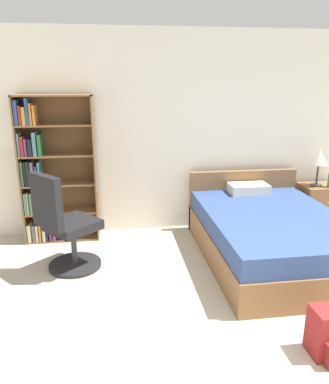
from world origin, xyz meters
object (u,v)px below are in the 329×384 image
bed (269,234)px  nightstand (318,206)px  office_chair (65,228)px  table_lamp (319,158)px  bookshelf (49,172)px

bed → nightstand: bearing=37.7°
office_chair → table_lamp: size_ratio=2.23×
nightstand → office_chair: bearing=-166.6°
bed → table_lamp: bearing=39.3°
bookshelf → bed: size_ratio=0.87×
bookshelf → office_chair: size_ratio=1.66×
bed → office_chair: size_ratio=1.91×
bookshelf → nightstand: (3.58, -0.09, -0.58)m
table_lamp → office_chair: bearing=-166.5°
office_chair → table_lamp: 3.37m
bed → nightstand: bed is taller
bookshelf → bed: bearing=-19.7°
bed → nightstand: 1.33m
bookshelf → office_chair: (0.26, -0.88, -0.39)m
table_lamp → bed: bearing=-140.7°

